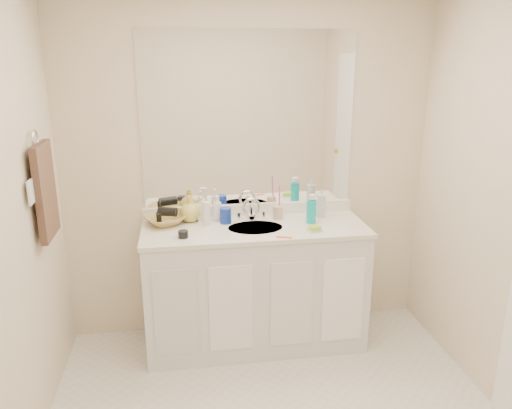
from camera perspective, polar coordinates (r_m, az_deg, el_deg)
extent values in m
cube|color=beige|center=(3.55, -0.82, 3.83)|extent=(2.60, 0.02, 2.40)
cube|color=silver|center=(3.56, -0.13, -9.44)|extent=(1.50, 0.55, 0.85)
cube|color=white|center=(3.38, -0.13, -2.75)|extent=(1.52, 0.57, 0.03)
cube|color=white|center=(3.61, -0.76, -0.55)|extent=(1.52, 0.03, 0.08)
cylinder|color=beige|center=(3.36, -0.08, -2.82)|extent=(0.37, 0.37, 0.02)
cylinder|color=silver|center=(3.51, -0.53, -0.80)|extent=(0.02, 0.02, 0.11)
cube|color=white|center=(3.48, -0.83, 9.59)|extent=(1.48, 0.01, 1.20)
cylinder|color=#1734A4|center=(3.44, -3.50, -1.26)|extent=(0.10, 0.10, 0.11)
cylinder|color=#CEAC91|center=(3.53, 2.50, -0.89)|extent=(0.07, 0.07, 0.09)
cylinder|color=#F340B0|center=(3.50, 2.68, 0.73)|extent=(0.02, 0.04, 0.20)
cylinder|color=#0EB1B0|center=(3.45, 6.34, -0.80)|extent=(0.07, 0.07, 0.16)
cylinder|color=silver|center=(3.57, 7.44, -0.17)|extent=(0.08, 0.08, 0.17)
cube|color=silver|center=(3.31, 6.72, -2.96)|extent=(0.10, 0.09, 0.01)
cube|color=#AAD934|center=(3.30, 6.73, -2.65)|extent=(0.08, 0.07, 0.03)
cube|color=#FF501A|center=(3.18, 3.23, -3.75)|extent=(0.11, 0.06, 0.00)
cylinder|color=black|center=(3.21, -8.33, -3.38)|extent=(0.08, 0.08, 0.04)
cylinder|color=white|center=(3.40, -5.68, -1.04)|extent=(0.06, 0.06, 0.16)
imported|color=white|center=(3.49, -4.44, -0.41)|extent=(0.08, 0.08, 0.18)
imported|color=#F6E9C8|center=(3.51, -6.26, -0.41)|extent=(0.09, 0.10, 0.17)
imported|color=#D9BF54|center=(3.49, -7.56, -0.46)|extent=(0.19, 0.19, 0.18)
imported|color=#B28E47|center=(3.47, -10.36, -1.74)|extent=(0.34, 0.34, 0.06)
cylinder|color=black|center=(3.45, -10.08, -0.81)|extent=(0.14, 0.10, 0.06)
torus|color=silver|center=(3.04, -23.94, 6.86)|extent=(0.01, 0.11, 0.11)
cube|color=#36251D|center=(3.09, -22.93, 1.42)|extent=(0.04, 0.32, 0.55)
cube|color=white|center=(2.90, -24.35, 1.30)|extent=(0.01, 0.08, 0.13)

